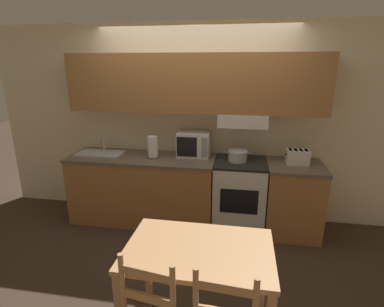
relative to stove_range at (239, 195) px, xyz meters
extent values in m
plane|color=#3D2D23|center=(-0.62, 0.31, -0.45)|extent=(16.00, 16.00, 0.00)
cube|color=beige|center=(-0.62, 0.33, 0.83)|extent=(5.58, 0.05, 2.55)
cube|color=#A36B38|center=(-0.62, 0.15, 1.37)|extent=(3.18, 0.32, 0.71)
cube|color=silver|center=(0.00, 0.15, 0.94)|extent=(0.60, 0.34, 0.16)
cube|color=#A36B38|center=(-1.27, -0.01, -0.02)|extent=(1.88, 0.64, 0.86)
cube|color=brown|center=(-1.27, -0.01, 0.43)|extent=(1.90, 0.66, 0.04)
cube|color=#A36B38|center=(0.65, -0.01, -0.02)|extent=(0.64, 0.64, 0.86)
cube|color=brown|center=(0.65, -0.01, 0.43)|extent=(0.66, 0.66, 0.04)
cube|color=silver|center=(0.00, 0.00, -0.02)|extent=(0.63, 0.62, 0.86)
cube|color=black|center=(0.00, 0.00, 0.43)|extent=(0.63, 0.62, 0.03)
cube|color=black|center=(0.00, -0.31, 0.05)|extent=(0.44, 0.01, 0.30)
cylinder|color=black|center=(-0.14, -0.12, 0.44)|extent=(0.09, 0.09, 0.01)
cylinder|color=black|center=(0.14, -0.12, 0.44)|extent=(0.09, 0.09, 0.01)
cylinder|color=black|center=(-0.14, 0.12, 0.44)|extent=(0.09, 0.09, 0.01)
cylinder|color=black|center=(0.14, 0.12, 0.44)|extent=(0.09, 0.09, 0.01)
cylinder|color=#B7BABF|center=(-0.04, 0.00, 0.51)|extent=(0.23, 0.23, 0.13)
torus|color=#B7BABF|center=(-0.04, 0.00, 0.58)|extent=(0.24, 0.24, 0.01)
cylinder|color=#B7BABF|center=(-0.18, 0.00, 0.55)|extent=(0.05, 0.01, 0.01)
cylinder|color=#B7BABF|center=(0.09, 0.00, 0.55)|extent=(0.05, 0.01, 0.01)
cube|color=silver|center=(-0.61, 0.13, 0.61)|extent=(0.41, 0.30, 0.32)
cube|color=black|center=(-0.67, -0.02, 0.61)|extent=(0.25, 0.01, 0.25)
cube|color=gray|center=(-0.45, -0.02, 0.61)|extent=(0.07, 0.01, 0.25)
cube|color=silver|center=(0.66, 0.01, 0.54)|extent=(0.26, 0.18, 0.18)
cube|color=black|center=(0.53, 0.01, 0.56)|extent=(0.01, 0.02, 0.02)
cube|color=black|center=(0.57, 0.01, 0.62)|extent=(0.04, 0.12, 0.01)
cube|color=black|center=(0.63, 0.01, 0.62)|extent=(0.04, 0.12, 0.01)
cube|color=black|center=(0.69, 0.01, 0.62)|extent=(0.04, 0.12, 0.01)
cube|color=black|center=(0.76, 0.01, 0.62)|extent=(0.04, 0.12, 0.01)
cube|color=#B7BABF|center=(-1.84, -0.01, 0.46)|extent=(0.60, 0.33, 0.02)
cube|color=#4C4F54|center=(-1.84, -0.03, 0.46)|extent=(0.51, 0.25, 0.01)
cylinder|color=#B7BABF|center=(-1.84, 0.11, 0.58)|extent=(0.02, 0.02, 0.22)
cylinder|color=#B7BABF|center=(-1.84, 0.05, 0.69)|extent=(0.02, 0.12, 0.02)
cylinder|color=black|center=(-1.11, -0.02, 0.45)|extent=(0.15, 0.15, 0.01)
cylinder|color=white|center=(-1.11, -0.02, 0.59)|extent=(0.13, 0.13, 0.27)
cube|color=tan|center=(-0.27, -1.71, 0.31)|extent=(1.06, 0.69, 0.04)
cube|color=tan|center=(-0.76, -1.40, -0.08)|extent=(0.06, 0.06, 0.74)
cube|color=tan|center=(0.22, -1.40, -0.08)|extent=(0.06, 0.06, 0.74)
cylinder|color=tan|center=(-0.70, -2.07, 0.23)|extent=(0.04, 0.04, 0.50)
cylinder|color=tan|center=(-0.36, -2.13, 0.23)|extent=(0.04, 0.04, 0.50)
cube|color=tan|center=(-0.53, -2.10, 0.38)|extent=(0.34, 0.07, 0.06)
cube|color=tan|center=(-0.53, -2.10, 0.20)|extent=(0.34, 0.07, 0.06)
cylinder|color=tan|center=(-0.23, -2.13, 0.23)|extent=(0.04, 0.04, 0.50)
cube|color=tan|center=(-0.06, -2.14, 0.38)|extent=(0.34, 0.05, 0.06)
camera|label=1|loc=(-0.01, -3.55, 1.60)|focal=28.00mm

